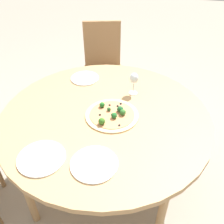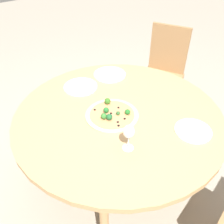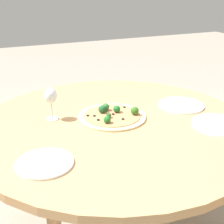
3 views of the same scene
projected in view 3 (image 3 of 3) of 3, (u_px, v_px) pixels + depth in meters
dining_table at (115, 130)px, 1.59m from camera, size 1.39×1.39×0.71m
pizza at (112, 115)px, 1.61m from camera, size 0.35×0.35×0.06m
wine_glass at (51, 97)px, 1.55m from camera, size 0.06×0.06×0.17m
plate_near at (45, 163)px, 1.20m from camera, size 0.22×0.22×0.01m
plate_far at (181, 105)px, 1.76m from camera, size 0.26×0.26×0.01m
plate_side at (219, 125)px, 1.52m from camera, size 0.26×0.26×0.01m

